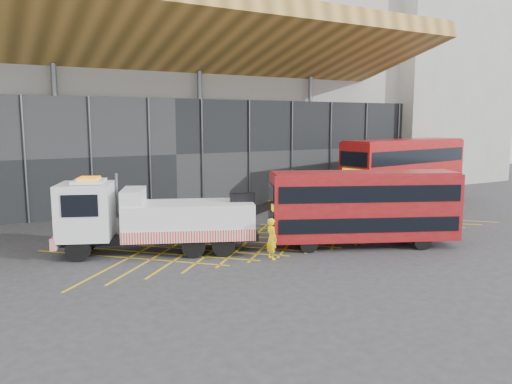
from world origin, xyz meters
TOP-DOWN VIEW (x-y plane):
  - ground_plane at (0.00, 0.00)m, footprint 120.00×120.00m
  - road_markings at (4.80, 0.00)m, footprint 26.36×7.16m
  - construction_building at (1.92, 18.40)m, footprint 55.00×23.97m
  - east_building at (32.00, 16.00)m, footprint 15.00×12.00m
  - recovery_truck at (-3.60, 0.29)m, footprint 10.70×6.06m
  - bus_towed at (6.25, -3.84)m, footprint 9.53×5.91m
  - bus_second at (18.73, 5.30)m, footprint 12.49×4.54m
  - worker at (0.97, -3.49)m, footprint 0.48×0.72m

SIDE VIEW (x-z plane):
  - ground_plane at x=0.00m, z-range 0.00..0.00m
  - road_markings at x=4.80m, z-range 0.00..0.01m
  - worker at x=0.97m, z-range 0.00..1.93m
  - recovery_truck at x=-3.60m, z-range -0.15..3.69m
  - bus_towed at x=6.25m, z-range 0.21..4.08m
  - bus_second at x=18.73m, z-range 0.27..5.25m
  - construction_building at x=1.92m, z-range -0.02..17.98m
  - east_building at x=32.00m, z-range 0.00..20.00m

